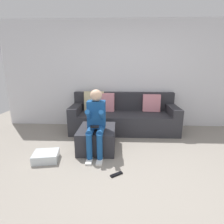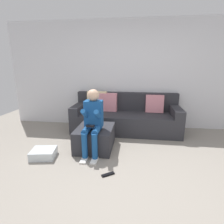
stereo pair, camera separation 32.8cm
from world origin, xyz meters
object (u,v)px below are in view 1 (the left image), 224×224
couch_sectional (123,117)px  remote_near_ottoman (116,174)px  ottoman (97,138)px  person_seated (96,119)px  storage_bin (46,156)px

couch_sectional → remote_near_ottoman: 1.89m
ottoman → remote_near_ottoman: ottoman is taller
remote_near_ottoman → person_seated: bearing=84.5°
couch_sectional → storage_bin: 2.00m
couch_sectional → person_seated: 1.34m
person_seated → remote_near_ottoman: 0.98m
couch_sectional → ottoman: (-0.51, -1.02, -0.12)m
storage_bin → remote_near_ottoman: (1.17, -0.36, -0.06)m
ottoman → storage_bin: 0.94m
person_seated → storage_bin: (-0.81, -0.29, -0.57)m
person_seated → storage_bin: bearing=-160.0°
person_seated → couch_sectional: bearing=67.5°
storage_bin → person_seated: bearing=20.0°
couch_sectional → person_seated: (-0.50, -1.20, 0.32)m
person_seated → ottoman: bearing=93.5°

